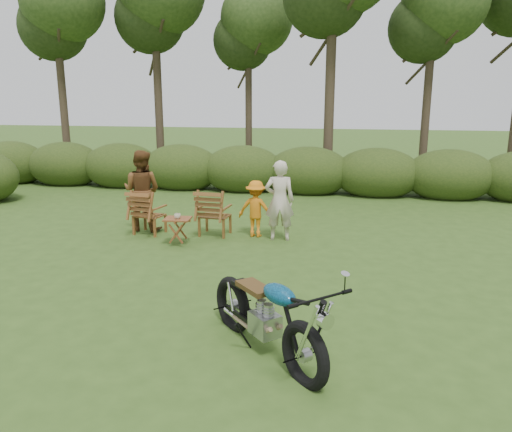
% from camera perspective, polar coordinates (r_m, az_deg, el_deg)
% --- Properties ---
extents(ground, '(80.00, 80.00, 0.00)m').
position_cam_1_polar(ground, '(6.60, -1.47, -11.82)').
color(ground, '#2F4B19').
rests_on(ground, ground).
extents(tree_line, '(22.52, 11.62, 8.14)m').
position_cam_1_polar(tree_line, '(15.61, 8.49, 16.98)').
color(tree_line, '#35281D').
rests_on(tree_line, ground).
extents(motorcycle, '(1.98, 2.04, 1.18)m').
position_cam_1_polar(motorcycle, '(5.88, 1.01, -15.18)').
color(motorcycle, '#0C6CA4').
rests_on(motorcycle, ground).
extents(lawn_chair_right, '(0.71, 0.71, 0.97)m').
position_cam_1_polar(lawn_chair_right, '(10.49, -4.69, -2.16)').
color(lawn_chair_right, brown).
rests_on(lawn_chair_right, ground).
extents(lawn_chair_left, '(0.74, 0.74, 0.94)m').
position_cam_1_polar(lawn_chair_left, '(10.79, -11.99, -1.96)').
color(lawn_chair_left, brown).
rests_on(lawn_chair_left, ground).
extents(side_table, '(0.55, 0.48, 0.53)m').
position_cam_1_polar(side_table, '(9.82, -8.90, -1.75)').
color(side_table, brown).
rests_on(side_table, ground).
extents(cup, '(0.16, 0.16, 0.10)m').
position_cam_1_polar(cup, '(9.70, -8.97, -0.02)').
color(cup, beige).
rests_on(cup, side_table).
extents(adult_a, '(0.64, 0.46, 1.61)m').
position_cam_1_polar(adult_a, '(10.12, 2.66, -2.71)').
color(adult_a, beige).
rests_on(adult_a, ground).
extents(adult_b, '(0.88, 0.71, 1.73)m').
position_cam_1_polar(adult_b, '(11.12, -12.68, -1.54)').
color(adult_b, brown).
rests_on(adult_b, ground).
extents(child, '(0.79, 0.50, 1.17)m').
position_cam_1_polar(child, '(10.35, -0.00, -2.32)').
color(child, orange).
rests_on(child, ground).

